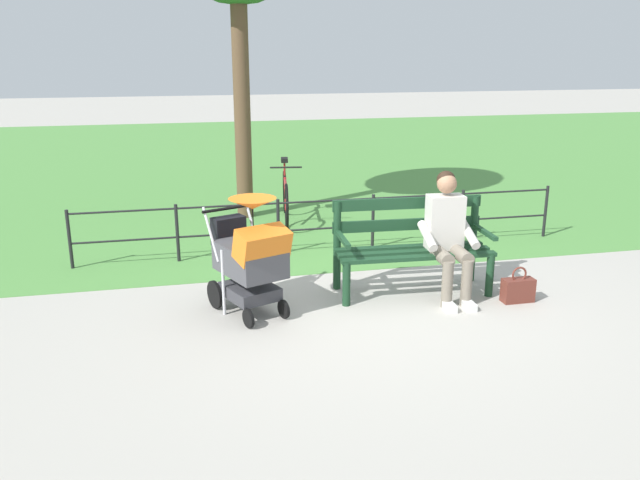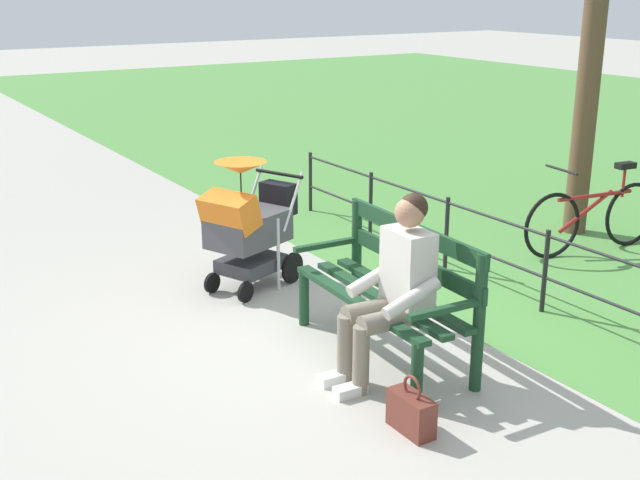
# 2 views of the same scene
# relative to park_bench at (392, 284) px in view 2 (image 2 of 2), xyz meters

# --- Properties ---
(ground_plane) EXTENTS (60.00, 60.00, 0.00)m
(ground_plane) POSITION_rel_park_bench_xyz_m (0.55, 0.11, -0.53)
(ground_plane) COLOR #ADA89E
(park_bench) EXTENTS (1.62, 0.68, 0.96)m
(park_bench) POSITION_rel_park_bench_xyz_m (0.00, 0.00, 0.00)
(park_bench) COLOR #193D23
(park_bench) RESTS_ON ground
(person_on_bench) EXTENTS (0.55, 0.74, 1.28)m
(person_on_bench) POSITION_rel_park_bench_xyz_m (-0.30, 0.22, 0.15)
(person_on_bench) COLOR slate
(person_on_bench) RESTS_ON ground
(stroller) EXTENTS (0.79, 1.00, 1.15)m
(stroller) POSITION_rel_park_bench_xyz_m (1.70, 0.27, 0.07)
(stroller) COLOR black
(stroller) RESTS_ON ground
(handbag) EXTENTS (0.32, 0.14, 0.37)m
(handbag) POSITION_rel_park_bench_xyz_m (-0.94, 0.56, -0.40)
(handbag) COLOR brown
(handbag) RESTS_ON ground
(park_fence) EXTENTS (6.09, 0.04, 0.70)m
(park_fence) POSITION_rel_park_bench_xyz_m (0.55, -1.50, -0.11)
(park_fence) COLOR black
(park_fence) RESTS_ON ground
(bicycle) EXTENTS (0.44, 1.65, 0.89)m
(bicycle) POSITION_rel_park_bench_xyz_m (0.79, -3.09, -0.16)
(bicycle) COLOR black
(bicycle) RESTS_ON ground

